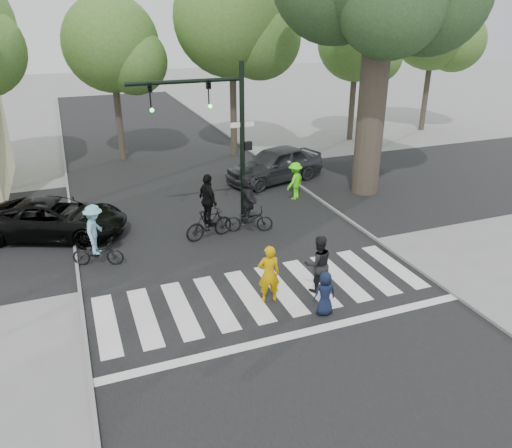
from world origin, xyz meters
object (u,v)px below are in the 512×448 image
(pedestrian_adult, at_px, (318,264))
(car_suv, at_px, (55,218))
(cyclist_left, at_px, (96,240))
(cyclist_right, at_px, (249,206))
(pedestrian_woman, at_px, (269,274))
(car_grey, at_px, (275,164))
(cyclist_mid, at_px, (209,213))
(traffic_signal, at_px, (220,124))
(pedestrian_child, at_px, (325,294))

(pedestrian_adult, distance_m, car_suv, 9.81)
(cyclist_left, height_order, car_suv, cyclist_left)
(cyclist_left, relative_size, cyclist_right, 0.92)
(pedestrian_woman, relative_size, car_grey, 0.35)
(cyclist_mid, distance_m, car_grey, 6.99)
(traffic_signal, bearing_deg, car_suv, 168.82)
(cyclist_mid, height_order, car_grey, cyclist_mid)
(cyclist_left, bearing_deg, pedestrian_adult, -34.21)
(pedestrian_child, relative_size, cyclist_left, 0.61)
(pedestrian_woman, xyz_separation_m, cyclist_left, (-4.30, 3.98, 0.03))
(pedestrian_child, bearing_deg, cyclist_left, -38.51)
(car_suv, bearing_deg, pedestrian_woman, -118.00)
(pedestrian_adult, bearing_deg, cyclist_left, -26.29)
(cyclist_right, relative_size, car_grey, 0.46)
(traffic_signal, bearing_deg, cyclist_mid, -129.19)
(traffic_signal, xyz_separation_m, pedestrian_child, (0.73, -6.80, -3.27))
(pedestrian_child, distance_m, cyclist_left, 7.49)
(pedestrian_child, bearing_deg, cyclist_mid, -70.37)
(pedestrian_woman, xyz_separation_m, pedestrian_child, (1.15, -1.16, -0.23))
(cyclist_right, bearing_deg, pedestrian_adult, -85.22)
(pedestrian_adult, bearing_deg, cyclist_right, -77.31)
(pedestrian_adult, xyz_separation_m, car_grey, (2.82, 9.78, -0.05))
(cyclist_mid, xyz_separation_m, cyclist_right, (1.54, 0.06, 0.01))
(pedestrian_woman, xyz_separation_m, car_grey, (4.36, 9.79, -0.03))
(traffic_signal, relative_size, cyclist_mid, 2.49)
(traffic_signal, xyz_separation_m, pedestrian_woman, (-0.41, -5.64, -3.04))
(traffic_signal, bearing_deg, cyclist_right, -51.58)
(pedestrian_child, distance_m, car_grey, 11.41)
(pedestrian_child, xyz_separation_m, car_grey, (3.21, 10.94, 0.20))
(car_grey, bearing_deg, pedestrian_child, -31.59)
(pedestrian_woman, relative_size, car_suv, 0.34)
(pedestrian_child, relative_size, pedestrian_adult, 0.72)
(traffic_signal, height_order, pedestrian_child, traffic_signal)
(pedestrian_woman, xyz_separation_m, car_suv, (-5.52, 6.81, -0.16))
(cyclist_left, xyz_separation_m, cyclist_right, (5.45, 0.73, 0.11))
(cyclist_mid, distance_m, cyclist_right, 1.54)
(car_suv, bearing_deg, pedestrian_adult, -110.95)
(car_grey, bearing_deg, pedestrian_woman, -39.25)
(pedestrian_woman, height_order, pedestrian_child, pedestrian_woman)
(traffic_signal, relative_size, pedestrian_woman, 3.48)
(pedestrian_woman, height_order, car_suv, pedestrian_woman)
(pedestrian_woman, xyz_separation_m, cyclist_mid, (-0.39, 4.65, 0.13))
(car_suv, relative_size, car_grey, 1.04)
(cyclist_mid, distance_m, car_suv, 5.57)
(pedestrian_woman, distance_m, car_grey, 10.71)
(cyclist_right, bearing_deg, pedestrian_child, -90.03)
(car_suv, distance_m, car_grey, 10.32)
(cyclist_mid, height_order, cyclist_right, cyclist_mid)
(cyclist_left, distance_m, car_suv, 3.10)
(pedestrian_woman, height_order, pedestrian_adult, pedestrian_adult)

